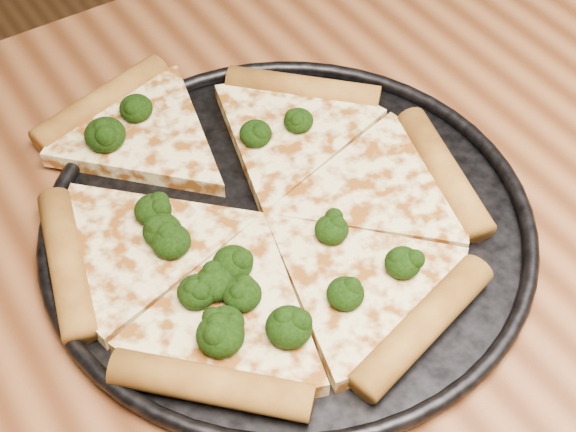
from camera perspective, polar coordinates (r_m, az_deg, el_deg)
dining_table at (r=0.71m, az=11.14°, el=-8.53°), size 1.20×0.90×0.75m
pizza_pan at (r=0.64m, az=-0.00°, el=-0.48°), size 0.37×0.37×0.02m
pizza at (r=0.64m, az=-2.07°, el=0.37°), size 0.34×0.38×0.03m
broccoli_florets at (r=0.61m, az=-4.46°, el=-1.41°), size 0.18×0.27×0.02m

